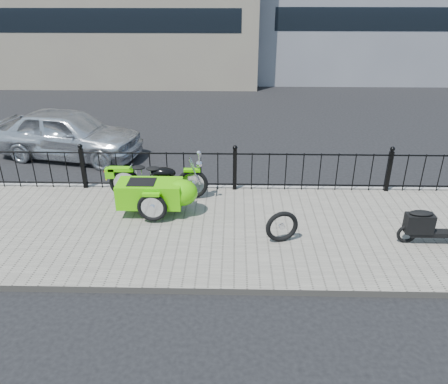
{
  "coord_description": "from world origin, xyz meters",
  "views": [
    {
      "loc": [
        -0.03,
        -7.93,
        4.48
      ],
      "look_at": [
        -0.21,
        -0.1,
        0.71
      ],
      "focal_mm": 35.0,
      "sensor_mm": 36.0,
      "label": 1
    }
  ],
  "objects_px": {
    "scooter": "(431,226)",
    "spare_tire": "(282,227)",
    "sedan_car": "(69,134)",
    "motorcycle_sidecar": "(160,190)"
  },
  "relations": [
    {
      "from": "scooter",
      "to": "spare_tire",
      "type": "xyz_separation_m",
      "value": [
        -2.71,
        -0.02,
        -0.05
      ]
    },
    {
      "from": "motorcycle_sidecar",
      "to": "spare_tire",
      "type": "relative_size",
      "value": 3.65
    },
    {
      "from": "motorcycle_sidecar",
      "to": "spare_tire",
      "type": "height_order",
      "value": "motorcycle_sidecar"
    },
    {
      "from": "spare_tire",
      "to": "motorcycle_sidecar",
      "type": "bearing_deg",
      "value": 154.53
    },
    {
      "from": "spare_tire",
      "to": "scooter",
      "type": "bearing_deg",
      "value": 0.32
    },
    {
      "from": "spare_tire",
      "to": "sedan_car",
      "type": "bearing_deg",
      "value": 140.42
    },
    {
      "from": "scooter",
      "to": "spare_tire",
      "type": "bearing_deg",
      "value": -179.68
    },
    {
      "from": "spare_tire",
      "to": "sedan_car",
      "type": "height_order",
      "value": "sedan_car"
    },
    {
      "from": "scooter",
      "to": "spare_tire",
      "type": "height_order",
      "value": "scooter"
    },
    {
      "from": "scooter",
      "to": "sedan_car",
      "type": "distance_m",
      "value": 9.37
    }
  ]
}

